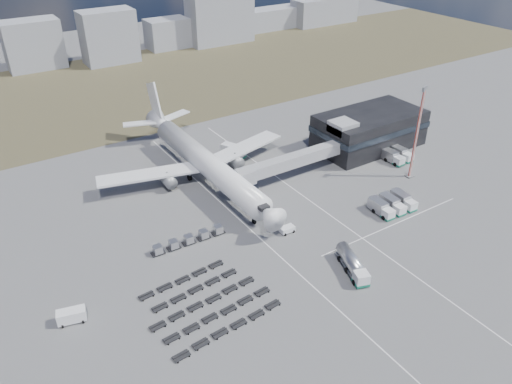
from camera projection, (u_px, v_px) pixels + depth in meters
ground at (278, 244)px, 102.59m from camera, size 420.00×420.00×0.00m
grass_strip at (105, 91)px, 181.72m from camera, size 420.00×90.00×0.01m
lane_markings at (306, 222)px, 109.30m from camera, size 47.12×110.00×0.01m
terminal at (369, 129)px, 139.37m from camera, size 30.40×16.40×11.00m
jet_bridge at (283, 164)px, 122.08m from camera, size 30.30×3.80×7.05m
airliner at (203, 160)px, 123.15m from camera, size 51.59×64.53×17.62m
skyline at (85, 41)px, 208.93m from camera, size 305.41×25.71×25.81m
fuel_tanker at (353, 264)px, 94.36m from camera, size 5.81×10.73×3.37m
pushback_tug at (287, 230)px, 105.72m from camera, size 3.19×1.83×1.43m
utility_van at (72, 316)px, 83.43m from camera, size 5.02×3.16×2.45m
catering_truck at (233, 151)px, 135.74m from camera, size 5.34×7.41×3.15m
service_trucks_near at (392, 204)px, 112.90m from camera, size 9.46×7.35×2.77m
service_trucks_far at (397, 155)px, 133.89m from camera, size 6.09×7.23×2.85m
uld_row at (189, 239)px, 102.15m from camera, size 16.28×2.18×1.78m
baggage_dollies at (206, 303)px, 87.28m from camera, size 22.68×18.31×0.66m
floodlight_mast at (417, 134)px, 120.86m from camera, size 2.26×1.84×23.80m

